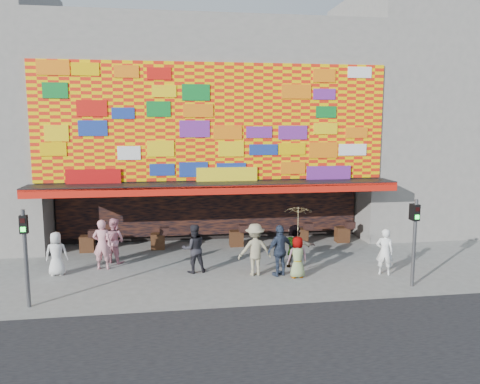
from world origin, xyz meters
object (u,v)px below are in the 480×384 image
Objects in this scene: ped_d at (255,249)px; parasol at (298,219)px; signal_right at (415,233)px; ped_c at (194,248)px; signal_left at (25,247)px; ped_b at (102,244)px; ped_a at (56,254)px; ped_i at (114,240)px; ped_g at (297,257)px; ped_e at (280,250)px; ped_f at (294,246)px; ped_h at (385,252)px.

parasol is (1.45, -0.52, 1.19)m from ped_d.
ped_c is (-7.29, 2.60, -0.95)m from signal_right.
parasol is (-3.64, 1.45, 0.29)m from signal_right.
ped_b is at bearing 64.11° from signal_left.
ped_d is (7.15, -1.03, 0.15)m from ped_a.
ped_c is 1.01× the size of ped_i.
ped_g is 0.82× the size of parasol.
ped_b is at bearing -40.09° from ped_e.
signal_left reaches higher than ped_f.
signal_right is 3.93m from parasol.
parasol reaches higher than ped_h.
parasol is at bearing 158.27° from signal_right.
parasol reaches higher than ped_e.
ped_g is at bearing 151.92° from ped_c.
ped_c reaches higher than ped_f.
parasol is at bearing -5.50° from ped_g.
ped_f is 1.24m from ped_g.
signal_right is 7.80m from ped_c.
ped_a is at bearing -15.69° from ped_g.
ped_c is at bearing 162.45° from parasol.
signal_left is 12.40m from signal_right.
ped_c reaches higher than ped_i.
ped_d is 1.02× the size of ped_e.
signal_right is at bearing 167.79° from ped_b.
signal_right is 4.08m from ped_g.
ped_g is 3.25m from ped_h.
ped_c is at bearing 171.14° from ped_b.
ped_b is 7.44m from parasol.
ped_g is at bearing -169.04° from ped_i.
ped_e is 0.67m from ped_g.
ped_i is at bearing -28.67° from ped_g.
signal_right reaches higher than ped_d.
parasol is at bearing 9.41° from signal_left.
ped_i is at bearing 16.02° from ped_f.
signal_right is at bearing 152.77° from ped_g.
ped_f reaches higher than ped_g.
ped_c is 3.82m from ped_g.
ped_i is at bearing 157.33° from signal_right.
ped_e is 1.12× the size of ped_f.
parasol is at bearing 168.18° from ped_a.
ped_i reaches higher than ped_f.
ped_i is 0.98× the size of parasol.
ped_g is at bearing 169.70° from ped_b.
ped_f reaches higher than ped_a.
ped_h is (3.81, -0.43, -0.08)m from ped_e.
signal_left and signal_right have the same top height.
ped_h is at bearing 148.60° from ped_e.
ped_i is at bearing -146.64° from ped_a.
ped_e reaches higher than ped_i.
ped_e is 1.21m from ped_f.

